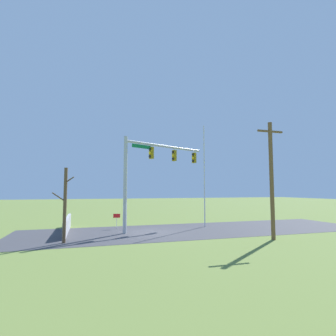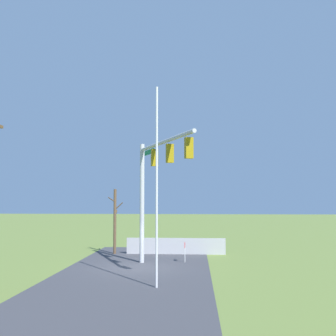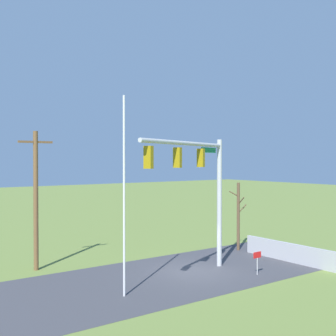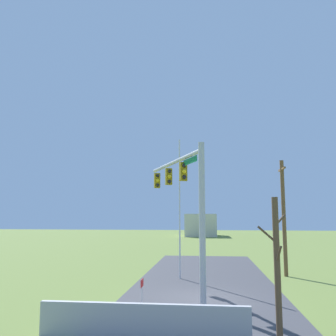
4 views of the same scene
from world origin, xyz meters
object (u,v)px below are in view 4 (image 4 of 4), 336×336
at_px(flagpole, 180,207).
at_px(bare_tree, 277,267).
at_px(open_sign, 142,287).
at_px(distant_building, 201,225).
at_px(utility_pole, 284,215).
at_px(signal_mast, 183,191).

relative_size(flagpole, bare_tree, 1.96).
bearing_deg(open_sign, distant_building, 178.57).
bearing_deg(distant_building, bare_tree, -177.74).
relative_size(flagpole, utility_pole, 1.17).
distance_m(bare_tree, distant_building, 58.72).
bearing_deg(open_sign, signal_mast, 146.78).
bearing_deg(signal_mast, flagpole, -173.24).
bearing_deg(signal_mast, utility_pole, 136.43).
bearing_deg(flagpole, bare_tree, 19.62).
xyz_separation_m(utility_pole, bare_tree, (12.77, -2.85, -1.66)).
bearing_deg(flagpole, utility_pole, 103.15).
bearing_deg(utility_pole, distant_building, -171.92).
height_order(flagpole, bare_tree, flagpole).
distance_m(flagpole, bare_tree, 12.05).
xyz_separation_m(signal_mast, utility_pole, (-6.56, 6.24, -1.21)).
xyz_separation_m(bare_tree, open_sign, (-3.70, -5.03, -1.42)).
xyz_separation_m(signal_mast, distant_building, (-52.40, -0.27, -3.09)).
bearing_deg(distant_building, utility_pole, -173.23).
distance_m(utility_pole, distant_building, 46.33).
bearing_deg(utility_pole, flagpole, -76.85).
bearing_deg(utility_pole, bare_tree, -12.58).
bearing_deg(bare_tree, utility_pole, 167.42).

